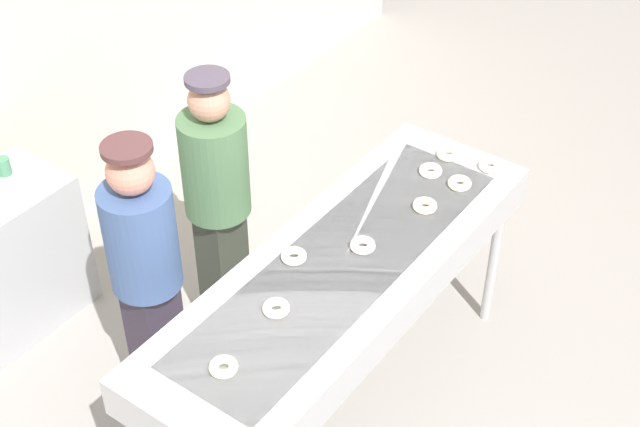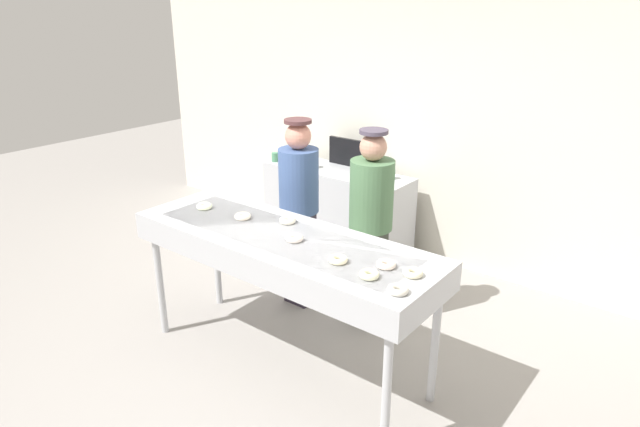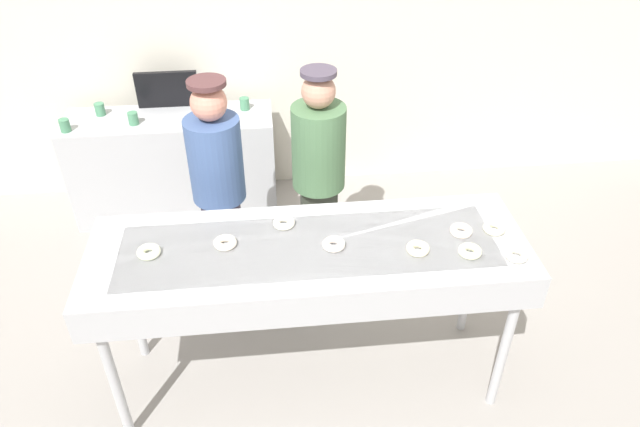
# 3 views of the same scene
# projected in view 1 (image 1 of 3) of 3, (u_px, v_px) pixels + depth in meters

# --- Properties ---
(ground_plane) EXTENTS (16.00, 16.00, 0.00)m
(ground_plane) POSITION_uv_depth(u_px,v_px,m) (340.00, 409.00, 4.90)
(ground_plane) COLOR #9E9993
(fryer_conveyor) EXTENTS (2.33, 0.76, 1.05)m
(fryer_conveyor) POSITION_uv_depth(u_px,v_px,m) (342.00, 278.00, 4.30)
(fryer_conveyor) COLOR #B7BABF
(fryer_conveyor) RESTS_ON ground
(sugar_donut_0) EXTENTS (0.14, 0.14, 0.04)m
(sugar_donut_0) POSITION_uv_depth(u_px,v_px,m) (425.00, 206.00, 4.53)
(sugar_donut_0) COLOR #FEF1C2
(sugar_donut_0) RESTS_ON fryer_conveyor
(sugar_donut_1) EXTENTS (0.17, 0.17, 0.04)m
(sugar_donut_1) POSITION_uv_depth(u_px,v_px,m) (460.00, 183.00, 4.67)
(sugar_donut_1) COLOR #F0F0C2
(sugar_donut_1) RESTS_ON fryer_conveyor
(sugar_donut_2) EXTENTS (0.14, 0.14, 0.04)m
(sugar_donut_2) POSITION_uv_depth(u_px,v_px,m) (294.00, 256.00, 4.24)
(sugar_donut_2) COLOR #EDE7CE
(sugar_donut_2) RESTS_ON fryer_conveyor
(sugar_donut_3) EXTENTS (0.17, 0.17, 0.04)m
(sugar_donut_3) POSITION_uv_depth(u_px,v_px,m) (223.00, 367.00, 3.71)
(sugar_donut_3) COLOR #EDF4C8
(sugar_donut_3) RESTS_ON fryer_conveyor
(sugar_donut_4) EXTENTS (0.17, 0.17, 0.04)m
(sugar_donut_4) POSITION_uv_depth(u_px,v_px,m) (448.00, 154.00, 4.88)
(sugar_donut_4) COLOR #FBF2C7
(sugar_donut_4) RESTS_ON fryer_conveyor
(sugar_donut_5) EXTENTS (0.17, 0.17, 0.04)m
(sugar_donut_5) POSITION_uv_depth(u_px,v_px,m) (431.00, 171.00, 4.76)
(sugar_donut_5) COLOR white
(sugar_donut_5) RESTS_ON fryer_conveyor
(sugar_donut_6) EXTENTS (0.17, 0.17, 0.04)m
(sugar_donut_6) POSITION_uv_depth(u_px,v_px,m) (490.00, 166.00, 4.79)
(sugar_donut_6) COLOR silver
(sugar_donut_6) RESTS_ON fryer_conveyor
(sugar_donut_7) EXTENTS (0.14, 0.14, 0.04)m
(sugar_donut_7) POSITION_uv_depth(u_px,v_px,m) (276.00, 308.00, 3.97)
(sugar_donut_7) COLOR white
(sugar_donut_7) RESTS_ON fryer_conveyor
(sugar_donut_8) EXTENTS (0.17, 0.17, 0.04)m
(sugar_donut_8) POSITION_uv_depth(u_px,v_px,m) (363.00, 245.00, 4.30)
(sugar_donut_8) COLOR white
(sugar_donut_8) RESTS_ON fryer_conveyor
(worker_baker) EXTENTS (0.35, 0.35, 1.66)m
(worker_baker) POSITION_uv_depth(u_px,v_px,m) (217.00, 194.00, 4.81)
(worker_baker) COLOR #31362C
(worker_baker) RESTS_ON ground
(worker_assistant) EXTENTS (0.34, 0.34, 1.67)m
(worker_assistant) POSITION_uv_depth(u_px,v_px,m) (146.00, 271.00, 4.34)
(worker_assistant) COLOR #2D2635
(worker_assistant) RESTS_ON ground
(paper_cup_3) EXTENTS (0.08, 0.08, 0.10)m
(paper_cup_3) POSITION_uv_depth(u_px,v_px,m) (3.00, 166.00, 5.01)
(paper_cup_3) COLOR #4C8C66
(paper_cup_3) RESTS_ON prep_counter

